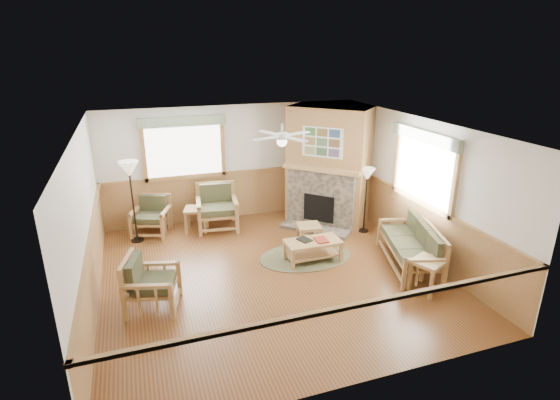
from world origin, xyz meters
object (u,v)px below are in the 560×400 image
object	(u,v)px
floor_lamp_right	(365,200)
end_table_sofa	(427,275)
armchair_left	(152,283)
footstool	(309,234)
sofa	(409,245)
end_table_chairs	(197,220)
coffee_table	(313,251)
floor_lamp_left	(133,202)
armchair_back_left	(151,216)
armchair_back_right	(217,208)

from	to	relation	value
floor_lamp_right	end_table_sofa	bearing A→B (deg)	-94.92
armchair_left	footstool	size ratio (longest dim) A/B	1.85
sofa	end_table_chairs	bearing A→B (deg)	-111.77
end_table_chairs	footstool	distance (m)	2.56
coffee_table	end_table_chairs	distance (m)	2.88
end_table_chairs	floor_lamp_left	size ratio (longest dim) A/B	0.31
footstool	coffee_table	bearing A→B (deg)	-107.12
coffee_table	end_table_sofa	distance (m)	2.15
sofa	coffee_table	bearing A→B (deg)	-97.17
armchair_back_left	armchair_left	world-z (taller)	armchair_left
sofa	end_table_sofa	xyz separation A→B (m)	(-0.22, -0.85, -0.15)
sofa	floor_lamp_left	xyz separation A→B (m)	(-4.85, 2.83, 0.46)
floor_lamp_left	floor_lamp_right	bearing A→B (deg)	-13.07
armchair_back_right	coffee_table	distance (m)	2.62
armchair_left	end_table_sofa	bearing A→B (deg)	-86.81
footstool	sofa	bearing A→B (deg)	-47.40
end_table_sofa	floor_lamp_right	size ratio (longest dim) A/B	0.38
armchair_back_left	armchair_back_right	bearing A→B (deg)	15.06
armchair_back_right	floor_lamp_left	xyz separation A→B (m)	(-1.78, -0.11, 0.39)
coffee_table	footstool	xyz separation A→B (m)	(0.24, 0.77, -0.01)
sofa	footstool	size ratio (longest dim) A/B	3.93
sofa	end_table_chairs	distance (m)	4.60
sofa	coffee_table	size ratio (longest dim) A/B	1.74
armchair_left	end_table_chairs	size ratio (longest dim) A/B	1.57
sofa	floor_lamp_left	size ratio (longest dim) A/B	1.05
armchair_back_left	footstool	xyz separation A→B (m)	(3.11, -1.57, -0.21)
floor_lamp_left	floor_lamp_right	distance (m)	4.98
end_table_chairs	floor_lamp_right	xyz separation A→B (m)	(3.56, -1.22, 0.46)
armchair_back_left	coffee_table	bearing A→B (deg)	-17.92
sofa	footstool	world-z (taller)	sofa
sofa	armchair_back_left	world-z (taller)	sofa
end_table_chairs	end_table_sofa	xyz separation A→B (m)	(3.34, -3.77, 0.00)
end_table_sofa	floor_lamp_right	bearing A→B (deg)	85.08
end_table_chairs	floor_lamp_right	world-z (taller)	floor_lamp_right
armchair_back_right	coffee_table	bearing A→B (deg)	-49.65
armchair_left	armchair_back_right	bearing A→B (deg)	-13.97
end_table_chairs	end_table_sofa	world-z (taller)	end_table_sofa
armchair_back_right	footstool	xyz separation A→B (m)	(1.67, -1.41, -0.29)
sofa	armchair_left	distance (m)	4.67
armchair_left	floor_lamp_right	size ratio (longest dim) A/B	0.59
armchair_back_right	armchair_left	distance (m)	3.24
armchair_left	footstool	distance (m)	3.56
armchair_back_right	end_table_chairs	xyz separation A→B (m)	(-0.48, -0.02, -0.22)
armchair_back_left	floor_lamp_right	size ratio (longest dim) A/B	0.56
coffee_table	footstool	size ratio (longest dim) A/B	2.25
armchair_back_right	end_table_chairs	bearing A→B (deg)	-170.24
end_table_chairs	armchair_left	bearing A→B (deg)	-111.73
end_table_chairs	floor_lamp_left	bearing A→B (deg)	-176.04
armchair_back_left	sofa	bearing A→B (deg)	-13.22
armchair_left	footstool	world-z (taller)	armchair_left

